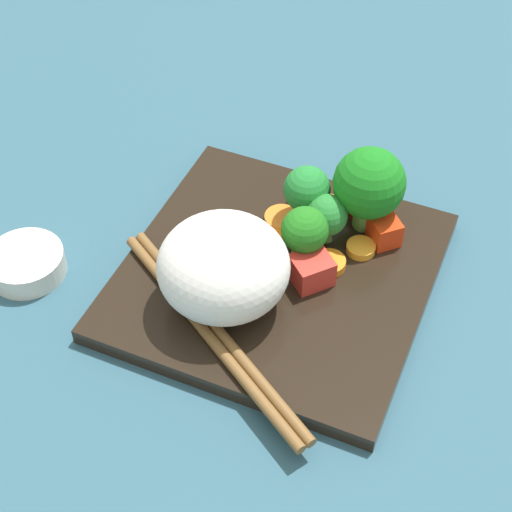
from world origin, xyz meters
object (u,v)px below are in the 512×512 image
square_plate (277,276)px  chopstick_pair (212,331)px  rice_mound (223,267)px  carrot_slice_0 (282,218)px  sauce_cup (26,263)px  broccoli_floret_2 (304,232)px

square_plate → chopstick_pair: bearing=-14.2°
rice_mound → carrot_slice_0: 10.40cm
carrot_slice_0 → sauce_cup: (12.28, -17.28, -0.72)cm
broccoli_floret_2 → sauce_cup: 22.60cm
broccoli_floret_2 → carrot_slice_0: (-3.50, -3.23, -2.85)cm
sauce_cup → carrot_slice_0: bearing=125.4°
rice_mound → sauce_cup: bearing=-81.4°
broccoli_floret_2 → carrot_slice_0: bearing=-137.3°
carrot_slice_0 → sauce_cup: bearing=-54.6°
chopstick_pair → sauce_cup: chopstick_pair is taller
square_plate → chopstick_pair: chopstick_pair is taller
rice_mound → sauce_cup: rice_mound is taller
broccoli_floret_2 → chopstick_pair: size_ratio=0.26×
rice_mound → broccoli_floret_2: rice_mound is taller
rice_mound → chopstick_pair: bearing=8.9°
broccoli_floret_2 → carrot_slice_0: size_ratio=1.78×
rice_mound → broccoli_floret_2: size_ratio=1.88×
square_plate → carrot_slice_0: (-5.27, -1.77, 1.00)cm
carrot_slice_0 → broccoli_floret_2: bearing=42.7°
square_plate → broccoli_floret_2: 4.49cm
square_plate → sauce_cup: bearing=-69.8°
square_plate → sauce_cup: size_ratio=3.76×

